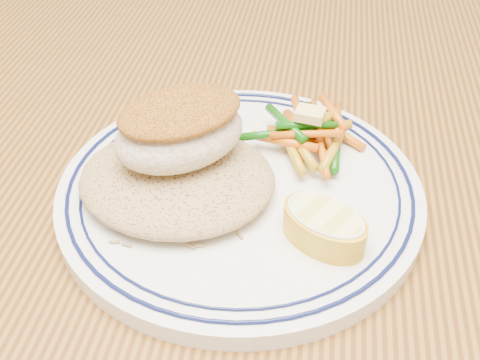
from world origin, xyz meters
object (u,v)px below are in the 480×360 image
(dining_table, at_px, (240,277))
(vegetable_pile, at_px, (309,133))
(lemon_wedge, at_px, (324,225))
(fish_fillet, at_px, (180,129))
(plate, at_px, (240,190))
(rice_pilaf, at_px, (177,176))

(dining_table, xyz_separation_m, vegetable_pile, (0.05, 0.06, 0.13))
(vegetable_pile, xyz_separation_m, lemon_wedge, (0.02, -0.11, 0.00))
(fish_fillet, relative_size, lemon_wedge, 1.54)
(plate, relative_size, lemon_wedge, 3.51)
(dining_table, height_order, fish_fillet, fish_fillet)
(dining_table, bearing_deg, plate, -75.55)
(rice_pilaf, bearing_deg, plate, 15.90)
(plate, distance_m, rice_pilaf, 0.05)
(dining_table, distance_m, plate, 0.11)
(plate, bearing_deg, rice_pilaf, -164.10)
(dining_table, relative_size, vegetable_pile, 13.44)
(rice_pilaf, xyz_separation_m, fish_fillet, (0.00, 0.01, 0.03))
(fish_fillet, bearing_deg, vegetable_pile, 31.49)
(plate, relative_size, fish_fillet, 2.29)
(rice_pilaf, distance_m, lemon_wedge, 0.12)
(dining_table, xyz_separation_m, plate, (0.00, -0.00, 0.11))
(vegetable_pile, bearing_deg, dining_table, -131.33)
(dining_table, distance_m, rice_pilaf, 0.14)
(rice_pilaf, relative_size, vegetable_pile, 1.36)
(plate, xyz_separation_m, fish_fillet, (-0.05, 0.00, 0.05))
(dining_table, bearing_deg, lemon_wedge, -38.05)
(fish_fillet, height_order, lemon_wedge, fish_fillet)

